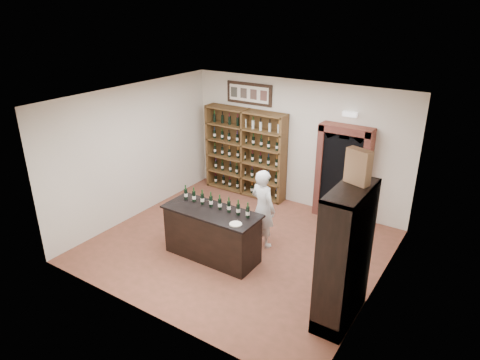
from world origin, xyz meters
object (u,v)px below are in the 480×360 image
object	(u,v)px
wine_crate	(358,167)
side_cabinet	(345,277)
wine_shelf	(246,152)
shopkeeper	(263,208)
counter_bottle_0	(186,194)
tasting_counter	(212,234)

from	to	relation	value
wine_crate	side_cabinet	bearing A→B (deg)	-59.23
wine_shelf	shopkeeper	size ratio (longest dim) A/B	1.35
counter_bottle_0	wine_crate	distance (m)	3.66
tasting_counter	shopkeeper	size ratio (longest dim) A/B	1.16
wine_shelf	shopkeeper	world-z (taller)	wine_shelf
side_cabinet	shopkeeper	distance (m)	2.47
tasting_counter	counter_bottle_0	bearing A→B (deg)	169.89
shopkeeper	side_cabinet	bearing A→B (deg)	164.11
wine_shelf	side_cabinet	xyz separation A→B (m)	(3.82, -3.23, -0.35)
tasting_counter	wine_crate	world-z (taller)	wine_crate
shopkeeper	wine_crate	size ratio (longest dim) A/B	3.17
counter_bottle_0	wine_crate	xyz separation A→B (m)	(3.39, -0.21, 1.35)
side_cabinet	shopkeeper	xyz separation A→B (m)	(-2.15, 1.22, 0.06)
counter_bottle_0	shopkeeper	xyz separation A→B (m)	(1.30, 0.80, -0.29)
shopkeeper	tasting_counter	bearing A→B (deg)	71.86
shopkeeper	wine_crate	world-z (taller)	wine_crate
wine_crate	wine_shelf	bearing A→B (deg)	159.15
side_cabinet	shopkeeper	world-z (taller)	side_cabinet
wine_shelf	wine_crate	bearing A→B (deg)	-38.59
tasting_counter	counter_bottle_0	xyz separation A→B (m)	(-0.72, 0.13, 0.61)
side_cabinet	wine_crate	world-z (taller)	wine_crate
shopkeeper	wine_shelf	bearing A→B (deg)	-36.38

